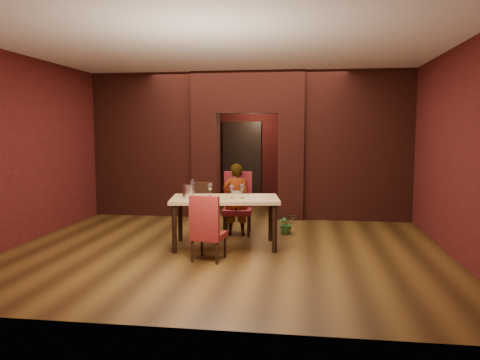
% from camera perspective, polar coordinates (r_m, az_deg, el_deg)
% --- Properties ---
extents(floor, '(8.00, 8.00, 0.00)m').
position_cam_1_polar(floor, '(8.57, -0.65, -6.92)').
color(floor, '#4B2F12').
rests_on(floor, ground).
extents(ceiling, '(7.00, 8.00, 0.04)m').
position_cam_1_polar(ceiling, '(8.45, -0.68, 14.73)').
color(ceiling, silver).
rests_on(ceiling, ground).
extents(wall_back, '(7.00, 0.04, 3.20)m').
position_cam_1_polar(wall_back, '(12.33, 2.13, 4.52)').
color(wall_back, maroon).
rests_on(wall_back, ground).
extents(wall_front, '(7.00, 0.04, 3.20)m').
position_cam_1_polar(wall_front, '(4.45, -8.39, 1.85)').
color(wall_front, maroon).
rests_on(wall_front, ground).
extents(wall_left, '(0.04, 8.00, 3.20)m').
position_cam_1_polar(wall_left, '(9.54, -21.99, 3.66)').
color(wall_left, maroon).
rests_on(wall_left, ground).
extents(wall_right, '(0.04, 8.00, 3.20)m').
position_cam_1_polar(wall_right, '(8.57, 23.20, 3.40)').
color(wall_right, maroon).
rests_on(wall_right, ground).
extents(pillar_left, '(0.55, 0.55, 2.30)m').
position_cam_1_polar(pillar_left, '(10.52, -4.15, 1.80)').
color(pillar_left, maroon).
rests_on(pillar_left, ground).
extents(pillar_right, '(0.55, 0.55, 2.30)m').
position_cam_1_polar(pillar_right, '(10.30, 6.25, 1.69)').
color(pillar_right, maroon).
rests_on(pillar_right, ground).
extents(lintel, '(2.45, 0.55, 0.90)m').
position_cam_1_polar(lintel, '(10.37, 1.01, 10.61)').
color(lintel, maroon).
rests_on(lintel, ground).
extents(wing_wall_left, '(2.28, 0.35, 3.20)m').
position_cam_1_polar(wing_wall_left, '(10.88, -11.48, 4.21)').
color(wing_wall_left, maroon).
rests_on(wing_wall_left, ground).
extents(wing_wall_right, '(2.28, 0.35, 3.20)m').
position_cam_1_polar(wing_wall_right, '(10.33, 14.16, 4.06)').
color(wing_wall_right, maroon).
rests_on(wing_wall_right, ground).
extents(vent_panel, '(0.40, 0.03, 0.50)m').
position_cam_1_polar(vent_panel, '(10.30, -4.47, -1.65)').
color(vent_panel, '#A75830').
rests_on(vent_panel, ground).
extents(rear_door, '(0.90, 0.08, 2.10)m').
position_cam_1_polar(rear_door, '(12.34, 0.24, 1.97)').
color(rear_door, black).
rests_on(rear_door, ground).
extents(rear_door_frame, '(1.02, 0.04, 2.22)m').
position_cam_1_polar(rear_door_frame, '(12.30, 0.21, 1.96)').
color(rear_door_frame, black).
rests_on(rear_door_frame, ground).
extents(dining_table, '(1.88, 1.24, 0.82)m').
position_cam_1_polar(dining_table, '(7.79, -1.84, -5.15)').
color(dining_table, tan).
rests_on(dining_table, ground).
extents(chair_far, '(0.56, 0.56, 1.15)m').
position_cam_1_polar(chair_far, '(8.67, -0.34, -2.90)').
color(chair_far, maroon).
rests_on(chair_far, ground).
extents(chair_near, '(0.51, 0.51, 0.99)m').
position_cam_1_polar(chair_near, '(6.98, -3.82, -5.77)').
color(chair_near, maroon).
rests_on(chair_near, ground).
extents(person_seated, '(0.51, 0.35, 1.33)m').
position_cam_1_polar(person_seated, '(8.59, -0.50, -2.38)').
color(person_seated, silver).
rests_on(person_seated, ground).
extents(wine_glass_a, '(0.09, 0.09, 0.21)m').
position_cam_1_polar(wine_glass_a, '(7.93, -3.67, -1.17)').
color(wine_glass_a, silver).
rests_on(wine_glass_a, dining_table).
extents(wine_glass_b, '(0.09, 0.09, 0.21)m').
position_cam_1_polar(wine_glass_b, '(7.65, -1.02, -1.44)').
color(wine_glass_b, white).
rests_on(wine_glass_b, dining_table).
extents(wine_glass_c, '(0.09, 0.09, 0.22)m').
position_cam_1_polar(wine_glass_c, '(7.65, 0.24, -1.39)').
color(wine_glass_c, silver).
rests_on(wine_glass_c, dining_table).
extents(tasting_sheet, '(0.37, 0.30, 0.00)m').
position_cam_1_polar(tasting_sheet, '(7.62, -4.63, -2.26)').
color(tasting_sheet, silver).
rests_on(tasting_sheet, dining_table).
extents(wine_bucket, '(0.17, 0.17, 0.21)m').
position_cam_1_polar(wine_bucket, '(7.73, -6.42, -1.39)').
color(wine_bucket, silver).
rests_on(wine_bucket, dining_table).
extents(water_bottle, '(0.07, 0.07, 0.29)m').
position_cam_1_polar(water_bottle, '(7.91, -5.83, -0.92)').
color(water_bottle, white).
rests_on(water_bottle, dining_table).
extents(potted_plant, '(0.43, 0.41, 0.38)m').
position_cam_1_polar(potted_plant, '(8.83, 5.68, -5.31)').
color(potted_plant, '#2D5F27').
rests_on(potted_plant, ground).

